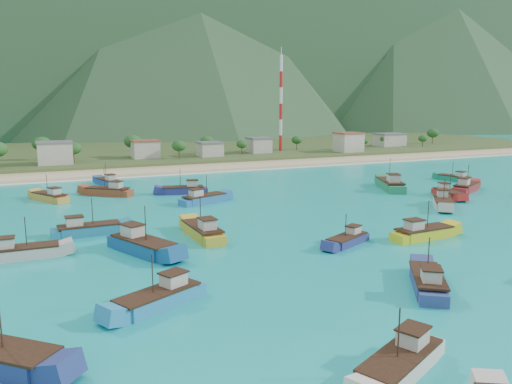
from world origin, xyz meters
name	(u,v)px	position (x,y,z in m)	size (l,w,h in m)	color
ground	(273,229)	(0.00, 0.00, 0.00)	(600.00, 600.00, 0.00)	#0D9493
beach	(161,171)	(0.00, 79.00, 0.00)	(400.00, 18.00, 1.20)	beige
land	(126,153)	(0.00, 140.00, 0.00)	(400.00, 110.00, 2.40)	#385123
surf_line	(168,175)	(0.00, 69.50, 0.00)	(400.00, 2.50, 0.08)	white
village	(170,149)	(8.97, 101.82, 4.73)	(214.47, 28.44, 7.29)	beige
vegetation	(111,149)	(-11.14, 103.50, 5.07)	(273.69, 25.71, 8.16)	#235623
radio_tower	(281,104)	(56.18, 108.00, 20.45)	(1.20, 1.20, 37.71)	red
boat_0	(428,283)	(3.91, -31.44, 0.74)	(8.67, 10.36, 6.22)	navy
boat_1	(466,188)	(57.70, 13.78, 0.83)	(11.67, 8.36, 6.75)	maroon
boat_2	(21,253)	(-37.97, -0.28, 0.72)	(10.37, 3.18, 6.11)	#B6ADA5
boat_3	(184,190)	(-4.25, 38.21, 0.74)	(10.97, 5.78, 6.22)	navy
boat_4	(423,234)	(18.53, -14.66, 0.76)	(10.89, 3.76, 6.34)	yellow
boat_5	(50,198)	(-32.89, 41.62, 0.70)	(7.61, 10.36, 6.02)	gold
boat_6	(390,185)	(42.96, 23.27, 1.05)	(9.05, 13.93, 7.96)	#1E784E
boat_7	(455,179)	(67.34, 26.75, 0.62)	(4.65, 9.77, 5.55)	#117455
boat_9	(203,232)	(-12.31, -0.20, 0.85)	(3.76, 11.69, 6.85)	gold
boat_13	(204,200)	(-3.60, 25.78, 0.76)	(11.13, 6.64, 6.32)	#2566A0
boat_15	(88,230)	(-28.44, 8.81, 0.75)	(10.73, 3.48, 6.28)	#1A6E93
boat_19	(348,241)	(6.12, -12.53, 0.54)	(8.92, 5.97, 5.11)	navy
boat_20	(142,246)	(-22.50, -4.31, 0.92)	(8.23, 12.68, 7.24)	#134E87
boat_21	(160,299)	(-24.66, -23.72, 0.72)	(10.68, 7.30, 6.14)	teal
boat_22	(401,364)	(-10.60, -44.19, 0.69)	(10.45, 6.92, 5.98)	silver
boat_24	(107,183)	(-18.77, 57.74, 0.69)	(5.59, 10.50, 5.95)	#1D4C9C
boat_27	(443,203)	(39.16, 2.28, 0.77)	(9.38, 10.42, 6.42)	#BCB6A9
boat_28	(108,192)	(-20.54, 43.14, 0.79)	(10.49, 9.58, 6.50)	brown
boat_29	(448,194)	(48.12, 9.97, 0.66)	(5.58, 10.27, 5.82)	#AA1F1E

